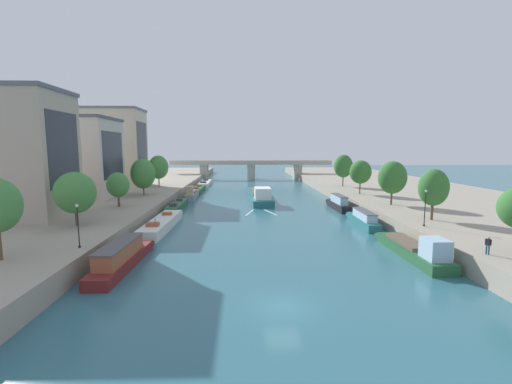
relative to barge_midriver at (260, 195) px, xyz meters
name	(u,v)px	position (x,y,z in m)	size (l,w,h in m)	color
ground_plane	(283,307)	(-0.80, -51.51, -1.03)	(400.00, 400.00, 0.00)	#2D6070
quay_left	(101,194)	(-35.78, 3.49, 0.01)	(36.00, 170.00, 2.08)	gray
quay_right	(406,192)	(34.19, 3.49, 0.01)	(36.00, 170.00, 2.08)	gray
barge_midriver	(260,195)	(0.00, 0.00, 0.00)	(4.85, 24.26, 3.49)	#23666B
wake_behind_barge	(260,212)	(-0.70, -14.81, -1.02)	(5.60, 5.96, 0.03)	#A0CCD6
moored_boat_left_far	(122,257)	(-15.28, -42.74, 0.05)	(2.73, 13.20, 2.58)	maroon
moored_boat_left_lone	(162,224)	(-15.24, -26.51, -0.33)	(3.23, 16.16, 2.45)	silver
moored_boat_left_midway	(177,206)	(-15.96, -11.20, -0.37)	(2.23, 13.29, 2.37)	#235633
moored_boat_left_end	(192,194)	(-15.24, 2.70, -0.06)	(2.05, 11.02, 3.12)	gray
moored_boat_left_near	(198,189)	(-15.62, 15.69, -0.48)	(2.81, 13.06, 2.15)	#235633
moored_boat_left_upstream	(205,183)	(-15.59, 31.92, -0.51)	(3.38, 15.84, 2.10)	silver
moored_boat_right_near	(415,249)	(14.25, -40.73, -0.15)	(2.80, 13.41, 3.00)	#235633
moored_boat_right_far	(363,219)	(14.03, -25.66, -0.07)	(1.98, 11.09, 2.29)	#23666B
moored_boat_right_lone	(338,203)	(14.02, -12.09, 0.11)	(1.99, 10.77, 2.73)	black
tree_left_second	(75,193)	(-23.57, -33.79, 5.08)	(4.70, 4.70, 6.51)	brown
tree_left_past_mid	(118,185)	(-23.47, -19.99, 4.53)	(3.48, 3.48, 5.47)	brown
tree_left_by_lamp	(143,174)	(-23.49, -6.03, 5.26)	(4.76, 4.76, 7.19)	brown
tree_left_end_of_row	(158,167)	(-24.15, 9.41, 5.66)	(4.71, 4.71, 7.44)	brown
tree_right_nearest	(433,188)	(20.92, -31.70, 5.27)	(3.73, 3.73, 6.63)	brown
tree_right_distant	(392,177)	(20.74, -19.64, 5.54)	(4.54, 4.54, 7.18)	brown
tree_right_by_lamp	(360,172)	(20.01, -6.28, 5.50)	(4.31, 4.31, 6.82)	brown
tree_right_midway	(343,166)	(20.48, 7.45, 5.95)	(4.46, 4.46, 7.65)	brown
lamppost_left_bank	(78,224)	(-19.06, -42.99, 3.33)	(0.28, 0.28, 4.14)	black
lamppost_right_bank	(425,206)	(18.01, -35.32, 3.45)	(0.28, 0.28, 4.38)	black
building_left_tall	(8,154)	(-34.37, -28.48, 9.53)	(14.79, 10.13, 16.94)	#A89989
building_left_corner	(79,158)	(-34.37, -9.01, 8.53)	(13.09, 12.68, 14.94)	#BCB2A8
building_left_far_end	(116,148)	(-34.37, 10.45, 10.38)	(12.88, 10.33, 18.64)	beige
bridge_far	(251,167)	(-0.80, 50.69, 3.23)	(57.97, 4.40, 6.74)	#ADA899
person_on_quay	(488,244)	(17.85, -46.42, 1.97)	(0.34, 0.47, 1.62)	navy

